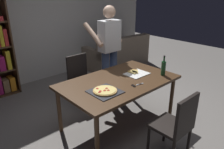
% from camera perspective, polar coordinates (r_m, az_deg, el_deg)
% --- Properties ---
extents(ground_plane, '(12.00, 12.00, 0.00)m').
position_cam_1_polar(ground_plane, '(3.54, 1.68, -12.78)').
color(ground_plane, gray).
extents(back_wall, '(6.40, 0.10, 2.80)m').
position_cam_1_polar(back_wall, '(5.14, -19.32, 13.82)').
color(back_wall, silver).
rests_on(back_wall, ground_plane).
extents(dining_table, '(1.72, 1.04, 0.75)m').
position_cam_1_polar(dining_table, '(3.20, 1.81, -2.68)').
color(dining_table, '#4C331E').
rests_on(dining_table, ground_plane).
extents(chair_near_camera, '(0.42, 0.42, 0.90)m').
position_cam_1_polar(chair_near_camera, '(2.75, 16.87, -12.27)').
color(chair_near_camera, black).
rests_on(chair_near_camera, ground_plane).
extents(chair_far_side, '(0.42, 0.42, 0.90)m').
position_cam_1_polar(chair_far_side, '(3.99, -8.32, -0.46)').
color(chair_far_side, black).
rests_on(chair_far_side, ground_plane).
extents(couch, '(1.74, 0.92, 0.85)m').
position_cam_1_polar(couch, '(5.91, 1.57, 5.03)').
color(couch, gray).
rests_on(couch, ground_plane).
extents(person_serving_pizza, '(0.55, 0.54, 1.75)m').
position_cam_1_polar(person_serving_pizza, '(3.97, -0.82, 7.03)').
color(person_serving_pizza, '#38476B').
rests_on(person_serving_pizza, ground_plane).
extents(pepperoni_pizza_on_tray, '(0.38, 0.38, 0.04)m').
position_cam_1_polar(pepperoni_pizza_on_tray, '(2.82, -1.87, -4.39)').
color(pepperoni_pizza_on_tray, '#2D2D33').
rests_on(pepperoni_pizza_on_tray, dining_table).
extents(pizza_slices_on_towel, '(0.36, 0.28, 0.03)m').
position_cam_1_polar(pizza_slices_on_towel, '(3.45, 6.29, 0.40)').
color(pizza_slices_on_towel, white).
rests_on(pizza_slices_on_towel, dining_table).
extents(wine_bottle, '(0.07, 0.07, 0.32)m').
position_cam_1_polar(wine_bottle, '(3.42, 13.48, 1.72)').
color(wine_bottle, '#194723').
rests_on(wine_bottle, dining_table).
extents(kitchen_scissors, '(0.20, 0.10, 0.01)m').
position_cam_1_polar(kitchen_scissors, '(3.03, 6.34, -2.81)').
color(kitchen_scissors, silver).
rests_on(kitchen_scissors, dining_table).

